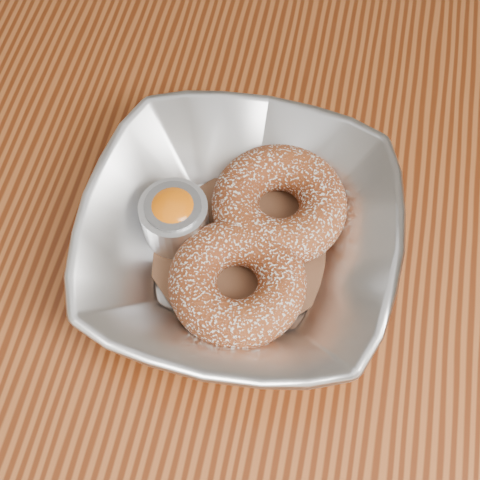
% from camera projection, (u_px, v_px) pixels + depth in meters
% --- Properties ---
extents(ground_plane, '(4.00, 4.00, 0.00)m').
position_uv_depth(ground_plane, '(238.00, 412.00, 1.25)').
color(ground_plane, '#565659').
rests_on(ground_plane, ground).
extents(table, '(1.20, 0.80, 0.75)m').
position_uv_depth(table, '(236.00, 258.00, 0.67)').
color(table, brown).
rests_on(table, ground_plane).
extents(serving_bowl, '(0.25, 0.25, 0.06)m').
position_uv_depth(serving_bowl, '(240.00, 239.00, 0.54)').
color(serving_bowl, silver).
rests_on(serving_bowl, table).
extents(parchment, '(0.21, 0.21, 0.00)m').
position_uv_depth(parchment, '(240.00, 252.00, 0.56)').
color(parchment, brown).
rests_on(parchment, table).
extents(donut_back, '(0.12, 0.12, 0.04)m').
position_uv_depth(donut_back, '(279.00, 204.00, 0.55)').
color(donut_back, brown).
rests_on(donut_back, parchment).
extents(donut_front, '(0.12, 0.12, 0.04)m').
position_uv_depth(donut_front, '(237.00, 282.00, 0.52)').
color(donut_front, brown).
rests_on(donut_front, parchment).
extents(ramekin, '(0.06, 0.06, 0.05)m').
position_uv_depth(ramekin, '(174.00, 217.00, 0.54)').
color(ramekin, silver).
rests_on(ramekin, table).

